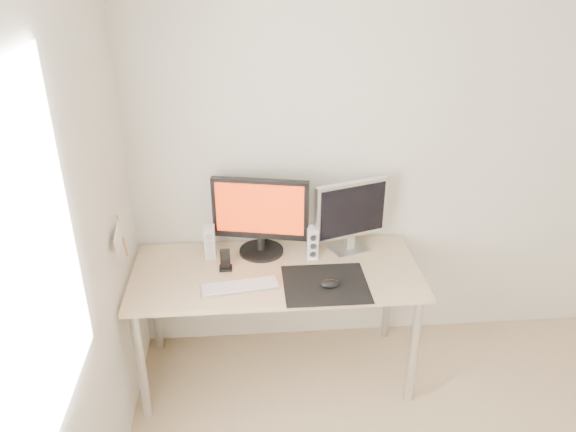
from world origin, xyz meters
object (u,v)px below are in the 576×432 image
desk (276,282)px  speaker_left (210,242)px  phone_dock (225,263)px  speaker_right (312,243)px  second_monitor (351,213)px  keyboard (240,286)px  main_monitor (260,214)px  mouse (330,284)px

desk → speaker_left: 0.44m
phone_dock → desk: bearing=-5.7°
desk → speaker_left: bearing=154.7°
speaker_left → phone_dock: (0.09, -0.15, -0.06)m
desk → speaker_left: speaker_left is taller
speaker_left → phone_dock: 0.18m
speaker_right → phone_dock: speaker_right is taller
second_monitor → phone_dock: (-0.73, -0.16, -0.20)m
speaker_right → keyboard: 0.51m
main_monitor → speaker_left: 0.33m
main_monitor → speaker_right: main_monitor is taller
mouse → speaker_right: (-0.06, 0.32, 0.08)m
second_monitor → keyboard: bearing=-151.6°
mouse → second_monitor: size_ratio=0.24×
mouse → keyboard: 0.48m
speaker_right → phone_dock: size_ratio=1.53×
desk → mouse: bearing=-35.7°
mouse → desk: mouse is taller
desk → keyboard: (-0.20, -0.16, 0.09)m
desk → phone_dock: phone_dock is taller
speaker_right → desk: bearing=-151.3°
phone_dock → main_monitor: bearing=39.1°
mouse → desk: 0.35m
second_monitor → phone_dock: size_ratio=3.44×
keyboard → phone_dock: bearing=112.4°
mouse → keyboard: mouse is taller
desk → speaker_right: speaker_right is taller
mouse → desk: (-0.27, 0.20, -0.10)m
phone_dock → speaker_left: bearing=121.4°
desk → keyboard: keyboard is taller
main_monitor → mouse: bearing=-48.3°
speaker_left → keyboard: (0.17, -0.34, -0.09)m
main_monitor → keyboard: main_monitor is taller
main_monitor → second_monitor: (0.52, -0.01, -0.01)m
keyboard → main_monitor: bearing=70.4°
desk → second_monitor: 0.58m
desk → speaker_right: size_ratio=8.21×
keyboard → phone_dock: (-0.08, 0.19, 0.03)m
speaker_right → phone_dock: 0.51m
phone_dock → keyboard: bearing=-67.6°
main_monitor → phone_dock: bearing=-140.9°
main_monitor → speaker_left: bearing=-176.0°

